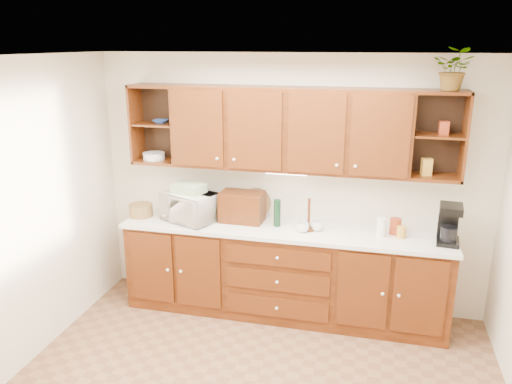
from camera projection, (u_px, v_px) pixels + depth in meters
The scene contains 23 objects.
ceiling at pixel (245, 58), 3.10m from camera, with size 4.00×4.00×0.00m, color white.
back_wall at pixel (290, 184), 5.10m from camera, with size 4.00×4.00×0.00m, color #F0E4CA.
left_wall at pixel (1, 226), 3.93m from camera, with size 3.50×3.50×0.00m, color #F0E4CA.
base_cabinets at pixel (283, 272), 5.07m from camera, with size 3.20×0.60×0.90m, color #331505.
countertop at pixel (284, 229), 4.92m from camera, with size 3.24×0.64×0.04m, color white.
upper_cabinets at pixel (289, 129), 4.78m from camera, with size 3.20×0.33×0.80m.
undercabinet_light at pixel (287, 173), 4.85m from camera, with size 0.40×0.05×0.03m, color white.
wicker_basket at pixel (141, 210), 5.22m from camera, with size 0.24×0.24×0.13m, color olive.
microwave at pixel (189, 207), 5.07m from camera, with size 0.54×0.36×0.30m, color beige.
towel_stack at pixel (189, 188), 5.01m from camera, with size 0.30×0.22×0.09m, color #E9ED6F.
wine_bottle at pixel (277, 213), 4.92m from camera, with size 0.07×0.07×0.27m, color black.
woven_tray at pixel (256, 216), 5.23m from camera, with size 0.31×0.31×0.02m, color olive.
bread_box at pixel (242, 207), 5.05m from camera, with size 0.43×0.27×0.30m, color #331505.
mug_tree at pixel (308, 225), 4.84m from camera, with size 0.25×0.27×0.32m.
canister_red at pixel (395, 226), 4.73m from camera, with size 0.11×0.11×0.15m, color #A03417.
canister_white at pixel (381, 227), 4.66m from camera, with size 0.09×0.09×0.18m, color white.
canister_yellow at pixel (401, 232), 4.64m from camera, with size 0.09×0.09×0.11m, color gold.
coffee_maker at pixel (449, 224), 4.50m from camera, with size 0.22×0.27×0.36m.
bowl_stack at pixel (161, 122), 5.06m from camera, with size 0.15×0.15×0.04m, color #26448D.
plate_stack at pixel (154, 156), 5.19m from camera, with size 0.23×0.23×0.07m, color white.
pantry_box_yellow at pixel (427, 167), 4.55m from camera, with size 0.09×0.07×0.16m, color gold.
pantry_box_red at pixel (444, 128), 4.42m from camera, with size 0.08×0.07×0.12m, color #A03417.
potted_plant at pixel (455, 69), 4.23m from camera, with size 0.33×0.29×0.37m, color #999999.
Camera 1 is at (0.83, -3.10, 2.69)m, focal length 35.00 mm.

